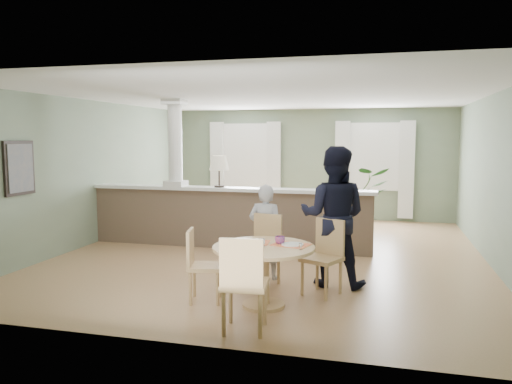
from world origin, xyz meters
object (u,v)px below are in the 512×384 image
(chair_far_man, at_px, (325,253))
(child_person, at_px, (266,232))
(chair_far_boy, at_px, (264,246))
(houseplant, at_px, (355,202))
(chair_near, at_px, (243,280))
(dining_table, at_px, (264,258))
(man_person, at_px, (333,216))
(chair_side, at_px, (200,262))
(sofa, at_px, (269,214))

(chair_far_man, xyz_separation_m, child_person, (-0.90, 0.48, 0.15))
(chair_far_boy, bearing_deg, houseplant, 86.70)
(chair_near, distance_m, child_person, 2.04)
(chair_far_boy, distance_m, child_person, 0.32)
(dining_table, bearing_deg, man_person, 56.97)
(houseplant, distance_m, child_person, 3.54)
(dining_table, distance_m, child_person, 1.19)
(chair_far_boy, relative_size, chair_side, 1.07)
(sofa, relative_size, chair_near, 2.90)
(houseplant, bearing_deg, child_person, -107.11)
(chair_far_boy, height_order, chair_far_man, same)
(chair_near, bearing_deg, man_person, -116.48)
(man_person, bearing_deg, chair_side, 39.16)
(sofa, bearing_deg, chair_far_man, -60.27)
(sofa, distance_m, man_person, 3.65)
(dining_table, relative_size, chair_side, 1.35)
(chair_near, distance_m, chair_side, 1.17)
(chair_far_man, height_order, man_person, man_person)
(sofa, bearing_deg, dining_table, -71.45)
(sofa, height_order, chair_near, chair_near)
(chair_side, bearing_deg, man_person, -67.17)
(sofa, height_order, chair_far_man, chair_far_man)
(dining_table, bearing_deg, chair_far_boy, 103.75)
(chair_far_boy, distance_m, man_person, 1.02)
(houseplant, bearing_deg, dining_table, -99.79)
(chair_near, bearing_deg, dining_table, -97.05)
(chair_far_man, relative_size, child_person, 0.71)
(chair_far_boy, relative_size, man_person, 0.51)
(child_person, relative_size, man_person, 0.71)
(child_person, distance_m, man_person, 1.00)
(chair_near, height_order, chair_side, chair_near)
(chair_far_boy, distance_m, chair_far_man, 0.88)
(chair_side, bearing_deg, dining_table, -101.72)
(houseplant, xyz_separation_m, man_person, (-0.08, -3.46, 0.23))
(houseplant, bearing_deg, chair_far_boy, -105.21)
(houseplant, height_order, dining_table, houseplant)
(chair_far_man, bearing_deg, chair_near, -87.70)
(chair_far_man, bearing_deg, chair_side, -129.28)
(sofa, bearing_deg, child_person, -71.59)
(man_person, bearing_deg, chair_near, 73.14)
(chair_near, xyz_separation_m, child_person, (-0.25, 2.03, 0.11))
(dining_table, xyz_separation_m, chair_near, (-0.01, -0.87, -0.02))
(chair_near, xyz_separation_m, man_person, (0.71, 1.94, 0.38))
(child_person, bearing_deg, chair_far_boy, 100.38)
(chair_far_man, xyz_separation_m, chair_near, (-0.65, -1.54, 0.03))
(chair_near, height_order, child_person, child_person)
(chair_near, bearing_deg, sofa, -86.36)
(sofa, height_order, houseplant, houseplant)
(sofa, distance_m, dining_table, 4.41)
(chair_near, bearing_deg, chair_far_man, -119.25)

